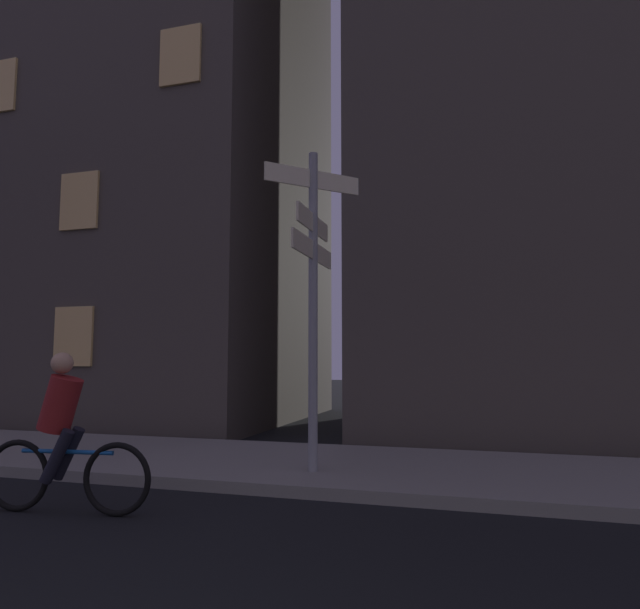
{
  "coord_description": "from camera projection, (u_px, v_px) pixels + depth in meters",
  "views": [
    {
      "loc": [
        1.28,
        -0.75,
        1.54
      ],
      "look_at": [
        -0.78,
        6.28,
        2.26
      ],
      "focal_mm": 31.32,
      "sensor_mm": 36.0,
      "label": 1
    }
  ],
  "objects": [
    {
      "name": "sidewalk_kerb",
      "position": [
        387.0,
        470.0,
        7.42
      ],
      "size": [
        40.0,
        3.06,
        0.14
      ],
      "primitive_type": "cube",
      "color": "gray",
      "rests_on": "ground_plane"
    },
    {
      "name": "signpost",
      "position": [
        313.0,
        277.0,
        7.24
      ],
      "size": [
        1.01,
        1.67,
        4.12
      ],
      "color": "gray",
      "rests_on": "sidewalk_kerb"
    },
    {
      "name": "cyclist",
      "position": [
        63.0,
        438.0,
        5.64
      ],
      "size": [
        1.81,
        0.37,
        1.61
      ],
      "color": "black",
      "rests_on": "ground_plane"
    },
    {
      "name": "building_left_block",
      "position": [
        108.0,
        117.0,
        16.04
      ],
      "size": [
        11.34,
        7.4,
        16.98
      ],
      "color": "#4C443D",
      "rests_on": "ground_plane"
    }
  ]
}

